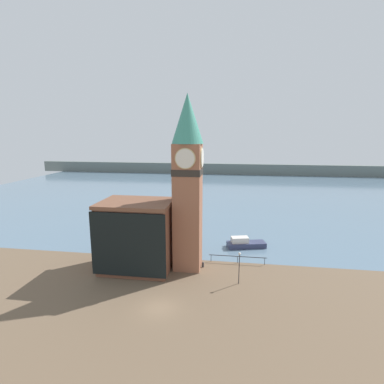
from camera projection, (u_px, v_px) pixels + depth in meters
The scene contains 9 objects.
ground_plane at pixel (159, 308), 33.15m from camera, with size 160.00×160.00×0.00m, color brown.
water at pixel (213, 189), 104.33m from camera, with size 160.00×120.00×0.00m.
far_shoreline at pixel (219, 169), 142.68m from camera, with size 180.00×3.00×5.00m.
pier_railing at pixel (238, 257), 44.43m from camera, with size 8.49×0.08×1.09m.
clock_tower at pixel (188, 179), 40.83m from camera, with size 4.26×4.26×24.18m.
pier_building at pixel (137, 235), 42.05m from camera, with size 10.02×7.67×9.78m.
boat_near at pixel (245, 243), 50.72m from camera, with size 6.77×3.70×1.83m.
mooring_bollard_near at pixel (203, 264), 43.21m from camera, with size 0.31×0.31×0.76m.
lamp_post at pixel (239, 262), 37.94m from camera, with size 0.32×0.32×4.26m.
Camera 1 is at (8.04, -29.21, 18.95)m, focal length 28.00 mm.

